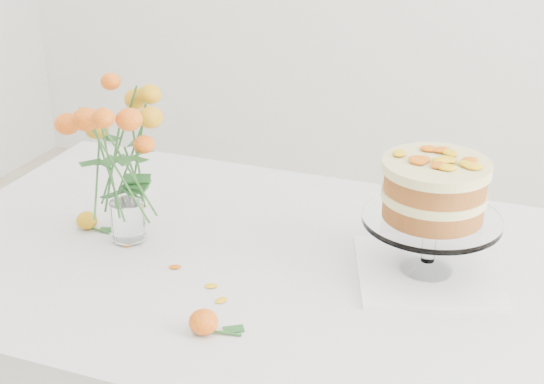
{
  "coord_description": "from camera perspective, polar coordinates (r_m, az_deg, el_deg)",
  "views": [
    {
      "loc": [
        0.54,
        -1.28,
        1.55
      ],
      "look_at": [
        0.05,
        0.02,
        0.9
      ],
      "focal_mm": 50.0,
      "sensor_mm": 36.0,
      "label": 1
    }
  ],
  "objects": [
    {
      "name": "table",
      "position": [
        1.64,
        -1.81,
        -7.29
      ],
      "size": [
        1.43,
        0.93,
        0.76
      ],
      "color": "tan",
      "rests_on": "ground"
    },
    {
      "name": "napkin",
      "position": [
        1.57,
        11.55,
        -5.83
      ],
      "size": [
        0.35,
        0.35,
        0.01
      ],
      "primitive_type": "cube",
      "rotation": [
        0.0,
        0.0,
        0.33
      ],
      "color": "white",
      "rests_on": "table"
    },
    {
      "name": "cake_stand",
      "position": [
        1.49,
        12.09,
        -0.24
      ],
      "size": [
        0.27,
        0.27,
        0.24
      ],
      "rotation": [
        0.0,
        0.0,
        0.25
      ],
      "color": "white",
      "rests_on": "napkin"
    },
    {
      "name": "rose_vase",
      "position": [
        1.6,
        -11.29,
        3.31
      ],
      "size": [
        0.26,
        0.26,
        0.37
      ],
      "rotation": [
        0.0,
        0.0,
        -0.09
      ],
      "color": "white",
      "rests_on": "table"
    },
    {
      "name": "loose_rose_near",
      "position": [
        1.75,
        -13.76,
        -2.1
      ],
      "size": [
        0.08,
        0.05,
        0.04
      ],
      "rotation": [
        0.0,
        0.0,
        -0.17
      ],
      "color": "orange",
      "rests_on": "table"
    },
    {
      "name": "loose_rose_far",
      "position": [
        1.36,
        -5.16,
        -9.72
      ],
      "size": [
        0.09,
        0.05,
        0.04
      ],
      "rotation": [
        0.0,
        0.0,
        0.17
      ],
      "color": "red",
      "rests_on": "table"
    },
    {
      "name": "stray_petal_a",
      "position": [
        1.57,
        -7.33,
        -5.63
      ],
      "size": [
        0.03,
        0.02,
        0.0
      ],
      "primitive_type": "ellipsoid",
      "color": "#EEB40F",
      "rests_on": "table"
    },
    {
      "name": "stray_petal_b",
      "position": [
        1.5,
        -4.62,
        -7.07
      ],
      "size": [
        0.03,
        0.02,
        0.0
      ],
      "primitive_type": "ellipsoid",
      "color": "#EEB40F",
      "rests_on": "table"
    },
    {
      "name": "stray_petal_c",
      "position": [
        1.45,
        -3.85,
        -8.14
      ],
      "size": [
        0.03,
        0.02,
        0.0
      ],
      "primitive_type": "ellipsoid",
      "color": "#EEB40F",
      "rests_on": "table"
    },
    {
      "name": "stray_petal_d",
      "position": [
        1.67,
        -10.82,
        -3.9
      ],
      "size": [
        0.03,
        0.02,
        0.0
      ],
      "primitive_type": "ellipsoid",
      "color": "#EEB40F",
      "rests_on": "table"
    }
  ]
}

